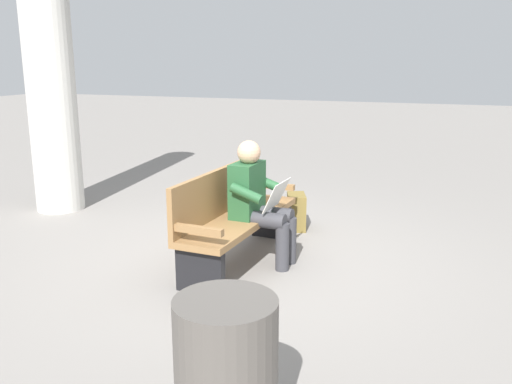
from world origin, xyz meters
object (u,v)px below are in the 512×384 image
at_px(bench_near, 234,215).
at_px(support_pillar, 47,48).
at_px(person_seated, 258,199).
at_px(backpack, 296,212).
at_px(trash_bin, 226,375).

height_order(bench_near, support_pillar, support_pillar).
relative_size(person_seated, backpack, 2.88).
height_order(bench_near, person_seated, person_seated).
distance_m(backpack, trash_bin, 3.69).
height_order(bench_near, backpack, bench_near).
distance_m(backpack, support_pillar, 3.63).
xyz_separation_m(bench_near, support_pillar, (-0.97, -2.84, 1.58)).
distance_m(bench_near, person_seated, 0.29).
relative_size(person_seated, trash_bin, 1.48).
bearing_deg(support_pillar, bench_near, 71.21).
relative_size(support_pillar, trash_bin, 5.10).
relative_size(bench_near, support_pillar, 0.45).
height_order(person_seated, support_pillar, support_pillar).
relative_size(bench_near, trash_bin, 2.28).
bearing_deg(bench_near, backpack, 169.80).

